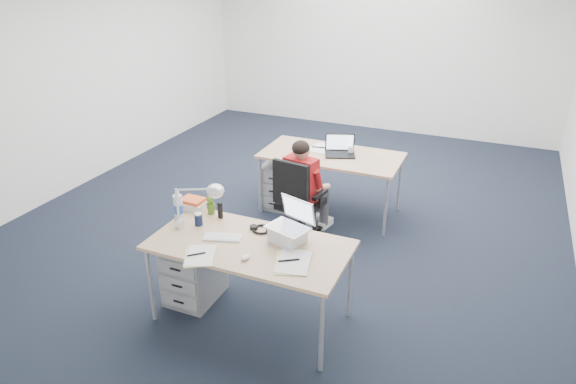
{
  "coord_description": "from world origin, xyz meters",
  "views": [
    {
      "loc": [
        2.06,
        -5.18,
        2.84
      ],
      "look_at": [
        0.38,
        -1.27,
        0.85
      ],
      "focal_mm": 32.0,
      "sensor_mm": 36.0,
      "label": 1
    }
  ],
  "objects": [
    {
      "name": "drawer_pedestal_near",
      "position": [
        -0.22,
        -1.99,
        0.28
      ],
      "size": [
        0.4,
        0.5,
        0.55
      ],
      "primitive_type": "cube",
      "color": "gray",
      "rests_on": "ground"
    },
    {
      "name": "silver_laptop",
      "position": [
        0.65,
        -1.91,
        0.9
      ],
      "size": [
        0.38,
        0.34,
        0.34
      ],
      "primitive_type": null,
      "rotation": [
        0.0,
        0.0,
        -0.3
      ],
      "color": "silver",
      "rests_on": "desk_near"
    },
    {
      "name": "far_cup",
      "position": [
        0.53,
        0.22,
        0.77
      ],
      "size": [
        0.07,
        0.07,
        0.09
      ],
      "primitive_type": "cylinder",
      "rotation": [
        0.0,
        0.0,
        0.26
      ],
      "color": "white",
      "rests_on": "desk_far"
    },
    {
      "name": "cordless_phone",
      "position": [
        -0.05,
        -1.76,
        0.8
      ],
      "size": [
        0.05,
        0.04,
        0.15
      ],
      "primitive_type": "cube",
      "rotation": [
        0.0,
        0.0,
        -0.32
      ],
      "color": "black",
      "rests_on": "desk_near"
    },
    {
      "name": "can_koozie",
      "position": [
        -0.16,
        -1.95,
        0.79
      ],
      "size": [
        0.08,
        0.08,
        0.11
      ],
      "primitive_type": "cylinder",
      "rotation": [
        0.0,
        0.0,
        0.18
      ],
      "color": "#141F3E",
      "rests_on": "desk_near"
    },
    {
      "name": "dark_laptop",
      "position": [
        0.44,
        0.11,
        0.85
      ],
      "size": [
        0.43,
        0.43,
        0.25
      ],
      "primitive_type": null,
      "rotation": [
        0.0,
        0.0,
        0.36
      ],
      "color": "black",
      "rests_on": "desk_far"
    },
    {
      "name": "desk_lamp",
      "position": [
        -0.14,
        -2.04,
        0.97
      ],
      "size": [
        0.45,
        0.32,
        0.48
      ],
      "primitive_type": null,
      "rotation": [
        0.0,
        0.0,
        -0.43
      ],
      "color": "silver",
      "rests_on": "desk_near"
    },
    {
      "name": "papers_left",
      "position": [
        0.11,
        -2.38,
        0.74
      ],
      "size": [
        0.32,
        0.37,
        0.01
      ],
      "primitive_type": "cube",
      "rotation": [
        0.0,
        0.0,
        0.45
      ],
      "color": "#D3DC7F",
      "rests_on": "desk_near"
    },
    {
      "name": "room",
      "position": [
        0.0,
        0.0,
        1.71
      ],
      "size": [
        6.02,
        7.02,
        2.8
      ],
      "color": "silver",
      "rests_on": "ground"
    },
    {
      "name": "seated_person",
      "position": [
        0.29,
        -0.54,
        0.57
      ],
      "size": [
        0.41,
        0.64,
        1.12
      ],
      "rotation": [
        0.0,
        0.0,
        -0.21
      ],
      "color": "maroon",
      "rests_on": "ground"
    },
    {
      "name": "drawer_pedestal_far",
      "position": [
        -0.27,
        0.04,
        0.28
      ],
      "size": [
        0.4,
        0.5,
        0.55
      ],
      "primitive_type": "cube",
      "color": "gray",
      "rests_on": "ground"
    },
    {
      "name": "sunglasses",
      "position": [
        0.66,
        -1.85,
        0.74
      ],
      "size": [
        0.11,
        0.07,
        0.02
      ],
      "primitive_type": null,
      "rotation": [
        0.0,
        0.0,
        0.32
      ],
      "color": "black",
      "rests_on": "desk_near"
    },
    {
      "name": "desk_near",
      "position": [
        0.38,
        -2.05,
        0.68
      ],
      "size": [
        1.6,
        0.8,
        0.73
      ],
      "color": "tan",
      "rests_on": "ground"
    },
    {
      "name": "headphones",
      "position": [
        0.38,
        -1.82,
        0.75
      ],
      "size": [
        0.22,
        0.18,
        0.03
      ],
      "primitive_type": null,
      "rotation": [
        0.0,
        0.0,
        0.09
      ],
      "color": "black",
      "rests_on": "desk_near"
    },
    {
      "name": "far_papers",
      "position": [
        0.15,
        0.23,
        0.73
      ],
      "size": [
        0.27,
        0.36,
        0.01
      ],
      "primitive_type": "cube",
      "rotation": [
        0.0,
        0.0,
        -0.12
      ],
      "color": "white",
      "rests_on": "desk_far"
    },
    {
      "name": "computer_mouse",
      "position": [
        0.46,
        -2.27,
        0.75
      ],
      "size": [
        0.07,
        0.1,
        0.03
      ],
      "primitive_type": "ellipsoid",
      "rotation": [
        0.0,
        0.0,
        -0.16
      ],
      "color": "white",
      "rests_on": "desk_near"
    },
    {
      "name": "floor",
      "position": [
        0.0,
        0.0,
        0.0
      ],
      "size": [
        7.0,
        7.0,
        0.0
      ],
      "primitive_type": "plane",
      "color": "black",
      "rests_on": "ground"
    },
    {
      "name": "water_bottle",
      "position": [
        -0.37,
        -1.93,
        0.86
      ],
      "size": [
        0.1,
        0.1,
        0.26
      ],
      "primitive_type": "cylinder",
      "rotation": [
        0.0,
        0.0,
        -0.21
      ],
      "color": "silver",
      "rests_on": "desk_near"
    },
    {
      "name": "desk_far",
      "position": [
        0.33,
        0.11,
        0.68
      ],
      "size": [
        1.6,
        0.8,
        0.73
      ],
      "color": "tan",
      "rests_on": "ground"
    },
    {
      "name": "papers_right",
      "position": [
        0.8,
        -2.18,
        0.74
      ],
      "size": [
        0.32,
        0.4,
        0.01
      ],
      "primitive_type": "cube",
      "rotation": [
        0.0,
        0.0,
        0.27
      ],
      "color": "#D3DC7F",
      "rests_on": "desk_near"
    },
    {
      "name": "bear_figurine",
      "position": [
        -0.17,
        -1.72,
        0.82
      ],
      "size": [
        0.11,
        0.09,
        0.17
      ],
      "primitive_type": null,
      "rotation": [
        0.0,
        0.0,
        0.28
      ],
      "color": "#35651B",
      "rests_on": "desk_near"
    },
    {
      "name": "wireless_keyboard",
      "position": [
        0.14,
        -2.06,
        0.74
      ],
      "size": [
        0.33,
        0.21,
        0.02
      ],
      "primitive_type": "cube",
      "rotation": [
        0.0,
        0.0,
        0.31
      ],
      "color": "white",
      "rests_on": "desk_near"
    },
    {
      "name": "office_chair",
      "position": [
        0.26,
        -0.7,
        0.28
      ],
      "size": [
        0.7,
        0.7,
        0.97
      ],
      "rotation": [
        0.0,
        0.0,
        -0.14
      ],
      "color": "black",
      "rests_on": "ground"
    },
    {
      "name": "book_stack",
      "position": [
        -0.37,
        -1.7,
        0.78
      ],
      "size": [
        0.25,
        0.21,
        0.1
      ],
      "primitive_type": "cube",
      "rotation": [
        0.0,
        0.0,
        -0.22
      ],
      "color": "silver",
      "rests_on": "desk_near"
    }
  ]
}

